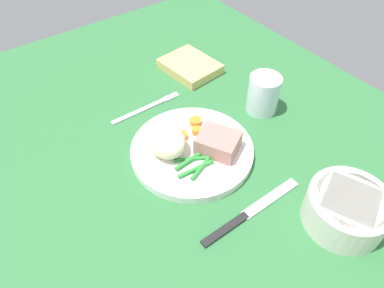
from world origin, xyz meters
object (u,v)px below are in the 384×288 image
(knife, at_px, (250,213))
(dinner_plate, at_px, (192,151))
(salad_bowl, at_px, (347,208))
(napkin, at_px, (190,66))
(meat_portion, at_px, (218,143))
(water_glass, at_px, (263,96))
(fork, at_px, (146,108))

(knife, bearing_deg, dinner_plate, 176.07)
(salad_bowl, relative_size, napkin, 0.98)
(knife, distance_m, salad_bowl, 0.15)
(meat_portion, xyz_separation_m, water_glass, (-0.05, 0.16, 0.00))
(napkin, bearing_deg, fork, -69.38)
(meat_portion, relative_size, fork, 0.44)
(salad_bowl, bearing_deg, napkin, 173.89)
(water_glass, bearing_deg, dinner_plate, -85.18)
(salad_bowl, distance_m, napkin, 0.49)
(dinner_plate, relative_size, water_glass, 2.84)
(meat_portion, distance_m, napkin, 0.28)
(meat_portion, xyz_separation_m, salad_bowl, (0.23, 0.07, 0.00))
(dinner_plate, relative_size, knife, 1.13)
(salad_bowl, bearing_deg, dinner_plate, -157.53)
(fork, bearing_deg, salad_bowl, 18.13)
(napkin, bearing_deg, water_glass, 10.19)
(knife, bearing_deg, salad_bowl, 45.94)
(dinner_plate, distance_m, knife, 0.16)
(fork, xyz_separation_m, knife, (0.33, -0.00, -0.00))
(meat_portion, height_order, salad_bowl, salad_bowl)
(water_glass, xyz_separation_m, napkin, (-0.21, -0.04, -0.02))
(meat_portion, height_order, napkin, meat_portion)
(salad_bowl, height_order, napkin, salad_bowl)
(meat_portion, distance_m, water_glass, 0.17)
(fork, distance_m, napkin, 0.17)
(dinner_plate, bearing_deg, fork, -179.10)
(dinner_plate, relative_size, fork, 1.39)
(water_glass, bearing_deg, napkin, -169.81)
(knife, bearing_deg, fork, 177.03)
(water_glass, distance_m, napkin, 0.21)
(meat_portion, xyz_separation_m, napkin, (-0.26, 0.12, -0.02))
(dinner_plate, height_order, fork, dinner_plate)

